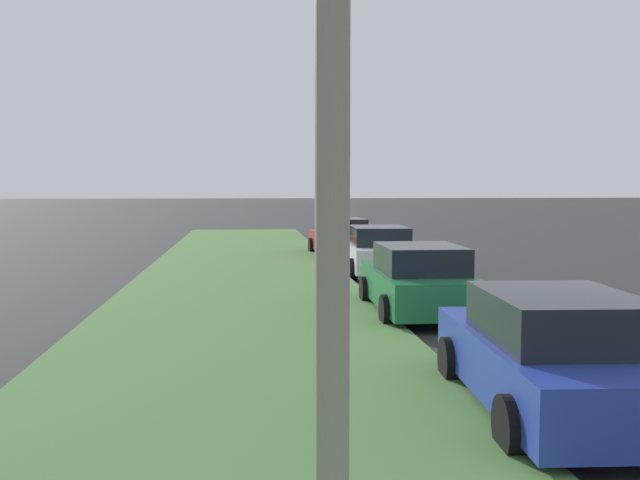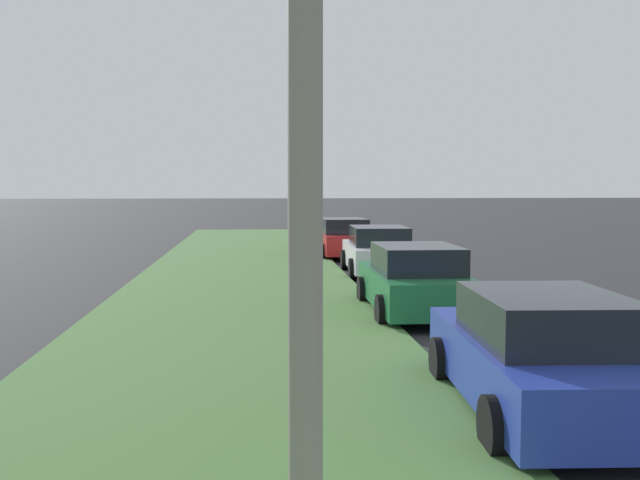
% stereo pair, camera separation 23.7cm
% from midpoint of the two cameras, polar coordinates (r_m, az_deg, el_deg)
% --- Properties ---
extents(grass_median, '(60.00, 6.00, 0.12)m').
position_cam_midpoint_polar(grass_median, '(12.73, -6.81, -7.64)').
color(grass_median, '#477238').
rests_on(grass_median, ground).
extents(parked_car_blue, '(4.40, 2.21, 1.47)m').
position_cam_midpoint_polar(parked_car_blue, '(8.92, 17.22, -8.68)').
color(parked_car_blue, '#23389E').
rests_on(parked_car_blue, ground).
extents(parked_car_green, '(4.33, 2.07, 1.47)m').
position_cam_midpoint_polar(parked_car_green, '(15.14, 7.34, -3.21)').
color(parked_car_green, '#1E6B38').
rests_on(parked_car_green, ground).
extents(parked_car_white, '(4.37, 2.15, 1.47)m').
position_cam_midpoint_polar(parked_car_white, '(21.82, 4.30, -0.89)').
color(parked_car_white, silver).
rests_on(parked_car_white, ground).
extents(parked_car_red, '(4.38, 2.17, 1.47)m').
position_cam_midpoint_polar(parked_car_red, '(27.10, 1.38, 0.14)').
color(parked_car_red, red).
rests_on(parked_car_red, ground).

